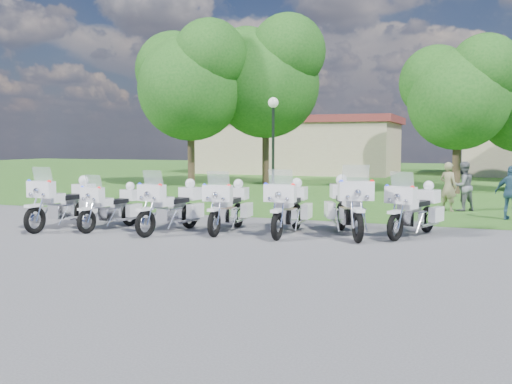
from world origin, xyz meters
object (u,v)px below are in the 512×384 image
(motorcycle_0, at_px, (64,202))
(motorcycle_1, at_px, (113,206))
(motorcycle_6, at_px, (415,209))
(bystander_c, at_px, (511,193))
(motorcycle_4, at_px, (289,206))
(bystander_b, at_px, (463,187))
(motorcycle_2, at_px, (172,206))
(bystander_a, at_px, (448,187))
(motorcycle_3, at_px, (229,206))
(lamp_post, at_px, (273,122))
(motorcycle_5, at_px, (348,205))

(motorcycle_0, relative_size, motorcycle_1, 1.14)
(motorcycle_6, height_order, bystander_c, same)
(motorcycle_4, xyz_separation_m, bystander_b, (3.96, 6.50, 0.13))
(motorcycle_2, bearing_deg, motorcycle_6, -154.62)
(motorcycle_0, relative_size, bystander_c, 1.55)
(motorcycle_0, height_order, bystander_a, motorcycle_0)
(motorcycle_1, xyz_separation_m, motorcycle_6, (7.54, 1.65, 0.06))
(bystander_a, bearing_deg, motorcycle_3, 80.56)
(motorcycle_1, xyz_separation_m, bystander_b, (8.54, 7.36, 0.21))
(motorcycle_0, height_order, motorcycle_4, motorcycle_0)
(motorcycle_3, relative_size, bystander_a, 1.45)
(motorcycle_4, bearing_deg, bystander_c, -140.70)
(motorcycle_3, bearing_deg, motorcycle_2, 23.35)
(motorcycle_6, xyz_separation_m, lamp_post, (-6.65, 8.65, 2.47))
(motorcycle_1, xyz_separation_m, motorcycle_3, (3.01, 0.73, 0.05))
(motorcycle_0, xyz_separation_m, motorcycle_1, (1.28, 0.35, -0.08))
(motorcycle_1, height_order, motorcycle_2, motorcycle_2)
(bystander_a, bearing_deg, motorcycle_6, 113.31)
(motorcycle_3, relative_size, motorcycle_6, 1.03)
(lamp_post, bearing_deg, bystander_a, -23.89)
(motorcycle_2, bearing_deg, bystander_b, -122.75)
(motorcycle_4, distance_m, bystander_b, 7.61)
(motorcycle_5, bearing_deg, bystander_b, -136.14)
(motorcycle_5, distance_m, lamp_post, 10.71)
(motorcycle_5, distance_m, motorcycle_6, 1.62)
(bystander_a, xyz_separation_m, bystander_b, (0.45, 0.25, 0.01))
(motorcycle_0, distance_m, lamp_post, 11.13)
(motorcycle_0, distance_m, motorcycle_4, 5.98)
(motorcycle_6, distance_m, bystander_a, 5.49)
(motorcycle_1, distance_m, motorcycle_3, 3.10)
(motorcycle_4, distance_m, lamp_post, 10.42)
(motorcycle_4, height_order, lamp_post, lamp_post)
(motorcycle_5, height_order, lamp_post, lamp_post)
(bystander_a, xyz_separation_m, bystander_c, (1.81, -1.57, -0.01))
(motorcycle_6, bearing_deg, motorcycle_3, 31.92)
(motorcycle_0, relative_size, motorcycle_5, 1.00)
(motorcycle_4, relative_size, bystander_c, 1.54)
(bystander_b, bearing_deg, motorcycle_4, 18.55)
(motorcycle_3, bearing_deg, motorcycle_6, -171.17)
(motorcycle_0, relative_size, motorcycle_2, 1.04)
(motorcycle_5, relative_size, bystander_b, 1.51)
(motorcycle_0, distance_m, bystander_c, 12.64)
(bystander_b, bearing_deg, lamp_post, -61.12)
(bystander_c, bearing_deg, motorcycle_3, 55.09)
(motorcycle_3, bearing_deg, motorcycle_4, -177.82)
(motorcycle_5, distance_m, bystander_a, 6.28)
(motorcycle_4, xyz_separation_m, motorcycle_6, (2.96, 0.79, -0.02))
(motorcycle_4, bearing_deg, motorcycle_5, -169.03)
(motorcycle_6, distance_m, bystander_c, 4.55)
(motorcycle_2, xyz_separation_m, bystander_c, (8.18, 5.44, 0.12))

